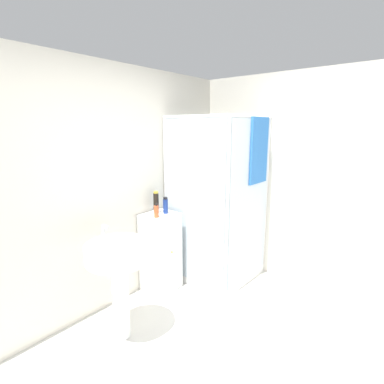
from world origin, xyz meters
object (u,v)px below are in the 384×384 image
(sink, at_px, (118,265))
(soap_dispenser, at_px, (156,211))
(shampoo_bottle_tall_black, at_px, (156,202))
(shampoo_bottle_blue, at_px, (166,206))

(sink, bearing_deg, soap_dispenser, 20.03)
(sink, distance_m, shampoo_bottle_tall_black, 0.99)
(shampoo_bottle_tall_black, bearing_deg, sink, -154.96)
(shampoo_bottle_blue, bearing_deg, shampoo_bottle_tall_black, 117.44)
(sink, xyz_separation_m, shampoo_bottle_tall_black, (0.84, 0.39, 0.33))
(soap_dispenser, bearing_deg, sink, -159.97)
(sink, bearing_deg, shampoo_bottle_blue, 18.23)
(soap_dispenser, bearing_deg, shampoo_bottle_tall_black, 46.64)
(soap_dispenser, relative_size, shampoo_bottle_blue, 0.85)
(soap_dispenser, distance_m, shampoo_bottle_tall_black, 0.19)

